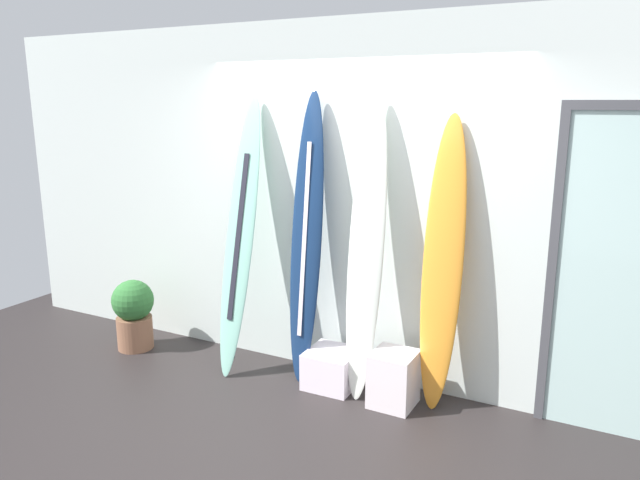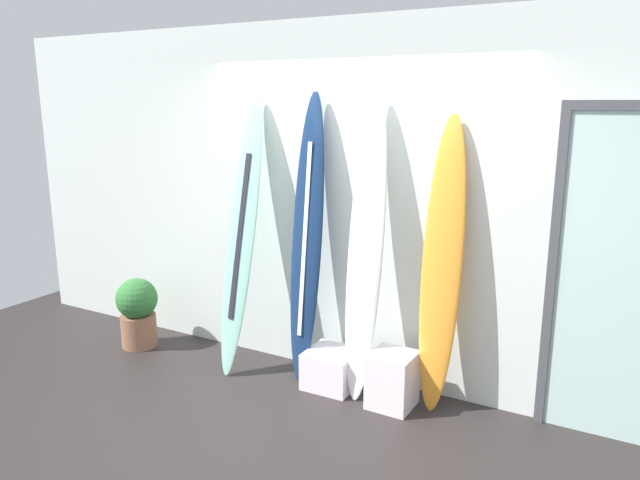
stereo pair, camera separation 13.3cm
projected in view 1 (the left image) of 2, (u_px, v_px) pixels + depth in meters
The scene contains 9 objects.
ground at pixel (276, 449), 3.89m from camera, with size 8.00×8.00×0.04m, color #282323.
wall_back at pixel (360, 204), 4.69m from camera, with size 7.20×0.20×2.80m, color silver.
surfboard_seafoam at pixel (240, 239), 4.81m from camera, with size 0.29×0.56×2.24m.
surfboard_navy at pixel (306, 242), 4.63m from camera, with size 0.26×0.35×2.28m.
surfboard_ivory at pixel (366, 251), 4.38m from camera, with size 0.29×0.41×2.26m.
surfboard_sunset at pixel (443, 267), 4.21m from camera, with size 0.30×0.29×2.12m.
display_block_left at pixel (394, 379), 4.38m from camera, with size 0.32×0.32×0.41m.
display_block_center at pixel (332, 368), 4.69m from camera, with size 0.39×0.39×0.29m.
potted_plant at pixel (134, 312), 5.36m from camera, with size 0.37×0.37×0.64m.
Camera 1 is at (1.85, -2.96, 2.20)m, focal length 33.56 mm.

